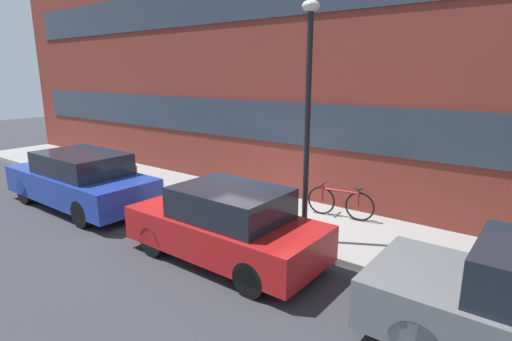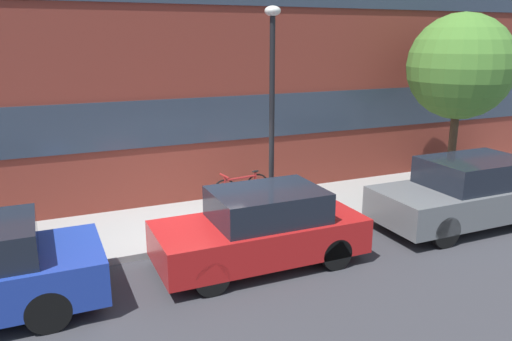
{
  "view_description": "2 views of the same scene",
  "coord_description": "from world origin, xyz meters",
  "px_view_note": "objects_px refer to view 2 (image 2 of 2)",
  "views": [
    {
      "loc": [
        5.37,
        -6.22,
        3.43
      ],
      "look_at": [
        0.32,
        0.37,
        1.4
      ],
      "focal_mm": 28.0,
      "sensor_mm": 36.0,
      "label": 1
    },
    {
      "loc": [
        -2.82,
        -8.82,
        4.09
      ],
      "look_at": [
        1.12,
        0.13,
        1.47
      ],
      "focal_mm": 35.0,
      "sensor_mm": 36.0,
      "label": 2
    }
  ],
  "objects_px": {
    "parked_car_red": "(262,229)",
    "parked_car_grey": "(468,193)",
    "bicycle": "(241,188)",
    "lamp_post": "(272,95)",
    "street_tree": "(460,67)"
  },
  "relations": [
    {
      "from": "parked_car_grey",
      "to": "street_tree",
      "type": "xyz_separation_m",
      "value": [
        1.25,
        1.82,
        2.62
      ]
    },
    {
      "from": "street_tree",
      "to": "lamp_post",
      "type": "bearing_deg",
      "value": -175.4
    },
    {
      "from": "parked_car_red",
      "to": "parked_car_grey",
      "type": "bearing_deg",
      "value": -180.0
    },
    {
      "from": "parked_car_grey",
      "to": "street_tree",
      "type": "bearing_deg",
      "value": -124.47
    },
    {
      "from": "parked_car_red",
      "to": "lamp_post",
      "type": "distance_m",
      "value": 2.78
    },
    {
      "from": "street_tree",
      "to": "bicycle",
      "type": "bearing_deg",
      "value": 167.41
    },
    {
      "from": "street_tree",
      "to": "lamp_post",
      "type": "relative_size",
      "value": 1.0
    },
    {
      "from": "parked_car_red",
      "to": "parked_car_grey",
      "type": "xyz_separation_m",
      "value": [
        5.05,
        0.0,
        0.05
      ]
    },
    {
      "from": "bicycle",
      "to": "parked_car_red",
      "type": "bearing_deg",
      "value": 67.26
    },
    {
      "from": "parked_car_grey",
      "to": "bicycle",
      "type": "bearing_deg",
      "value": -35.81
    },
    {
      "from": "parked_car_grey",
      "to": "lamp_post",
      "type": "distance_m",
      "value": 4.94
    },
    {
      "from": "bicycle",
      "to": "lamp_post",
      "type": "bearing_deg",
      "value": 83.42
    },
    {
      "from": "parked_car_red",
      "to": "street_tree",
      "type": "xyz_separation_m",
      "value": [
        6.3,
        1.82,
        2.67
      ]
    },
    {
      "from": "parked_car_grey",
      "to": "bicycle",
      "type": "xyz_separation_m",
      "value": [
        -4.23,
        3.05,
        -0.23
      ]
    },
    {
      "from": "street_tree",
      "to": "lamp_post",
      "type": "height_order",
      "value": "street_tree"
    }
  ]
}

